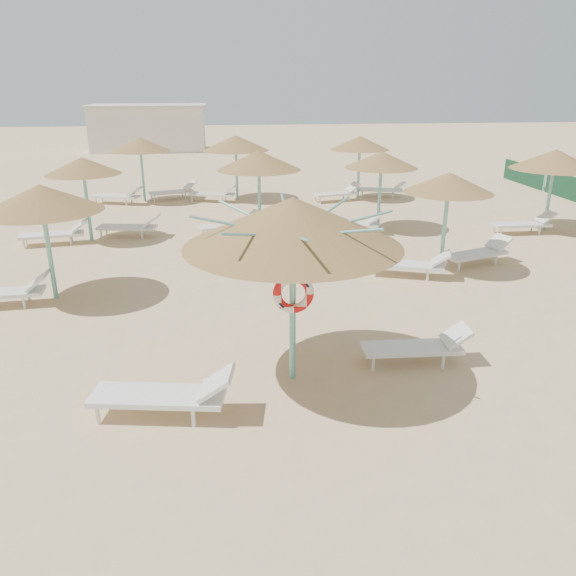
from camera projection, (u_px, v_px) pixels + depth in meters
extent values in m
plane|color=tan|center=(287.00, 379.00, 9.68)|extent=(120.00, 120.00, 0.00)
cylinder|color=#68B4AB|center=(293.00, 307.00, 9.29)|extent=(0.11, 0.11, 2.64)
cone|color=olive|center=(293.00, 222.00, 8.79)|extent=(3.52, 3.52, 0.79)
cylinder|color=#68B4AB|center=(293.00, 239.00, 8.89)|extent=(0.20, 0.20, 0.12)
cylinder|color=#68B4AB|center=(343.00, 223.00, 8.90)|extent=(1.59, 0.04, 0.40)
cylinder|color=#68B4AB|center=(322.00, 216.00, 9.40)|extent=(1.15, 1.15, 0.40)
cylinder|color=#68B4AB|center=(287.00, 213.00, 9.56)|extent=(0.04, 1.59, 0.40)
cylinder|color=#68B4AB|center=(254.00, 217.00, 9.27)|extent=(1.15, 1.15, 0.40)
cylinder|color=#68B4AB|center=(241.00, 226.00, 8.72)|extent=(1.59, 0.04, 0.40)
cylinder|color=#68B4AB|center=(259.00, 235.00, 8.21)|extent=(1.15, 1.15, 0.40)
cylinder|color=#68B4AB|center=(300.00, 238.00, 8.05)|extent=(0.04, 1.59, 0.40)
cylinder|color=#68B4AB|center=(336.00, 233.00, 8.34)|extent=(1.15, 1.15, 0.40)
torus|color=red|center=(293.00, 294.00, 9.10)|extent=(0.68, 0.15, 0.68)
cylinder|color=silver|center=(98.00, 415.00, 8.37)|extent=(0.06, 0.06, 0.30)
cylinder|color=silver|center=(110.00, 396.00, 8.87)|extent=(0.06, 0.06, 0.30)
cylinder|color=silver|center=(193.00, 418.00, 8.31)|extent=(0.06, 0.06, 0.30)
cylinder|color=silver|center=(200.00, 399.00, 8.81)|extent=(0.06, 0.06, 0.30)
cube|color=silver|center=(158.00, 396.00, 8.52)|extent=(2.11, 0.99, 0.09)
cube|color=silver|center=(216.00, 383.00, 8.39)|extent=(0.62, 0.72, 0.39)
cylinder|color=silver|center=(373.00, 364.00, 9.93)|extent=(0.06, 0.06, 0.26)
cylinder|color=silver|center=(368.00, 352.00, 10.37)|extent=(0.06, 0.06, 0.26)
cylinder|color=silver|center=(443.00, 361.00, 10.02)|extent=(0.06, 0.06, 0.26)
cylinder|color=silver|center=(435.00, 350.00, 10.46)|extent=(0.06, 0.06, 0.26)
cube|color=silver|center=(412.00, 348.00, 10.14)|extent=(1.81, 0.66, 0.08)
cube|color=silver|center=(456.00, 335.00, 10.12)|extent=(0.48, 0.58, 0.34)
cylinder|color=#68B4AB|center=(49.00, 251.00, 12.91)|extent=(0.11, 0.11, 2.30)
cone|color=olive|center=(41.00, 198.00, 12.48)|extent=(2.68, 2.68, 0.60)
cylinder|color=#68B4AB|center=(43.00, 209.00, 12.57)|extent=(0.20, 0.20, 0.12)
cylinder|color=silver|center=(24.00, 303.00, 12.64)|extent=(0.06, 0.06, 0.28)
cylinder|color=silver|center=(29.00, 295.00, 13.10)|extent=(0.06, 0.06, 0.28)
cube|color=silver|center=(37.00, 281.00, 12.78)|extent=(0.53, 0.64, 0.36)
cylinder|color=#68B4AB|center=(87.00, 205.00, 17.75)|extent=(0.11, 0.11, 2.30)
cone|color=olive|center=(83.00, 166.00, 17.33)|extent=(2.31, 2.31, 0.52)
cylinder|color=#68B4AB|center=(83.00, 173.00, 17.40)|extent=(0.20, 0.20, 0.12)
cylinder|color=silver|center=(24.00, 244.00, 17.17)|extent=(0.06, 0.06, 0.28)
cylinder|color=silver|center=(26.00, 240.00, 17.62)|extent=(0.06, 0.06, 0.28)
cylinder|color=silver|center=(71.00, 241.00, 17.52)|extent=(0.06, 0.06, 0.28)
cylinder|color=silver|center=(72.00, 237.00, 17.97)|extent=(0.06, 0.06, 0.28)
cube|color=silver|center=(52.00, 235.00, 17.54)|extent=(1.98, 0.92, 0.08)
cube|color=silver|center=(79.00, 225.00, 17.68)|extent=(0.58, 0.67, 0.36)
cylinder|color=silver|center=(101.00, 234.00, 18.30)|extent=(0.06, 0.06, 0.28)
cylinder|color=silver|center=(106.00, 230.00, 18.77)|extent=(0.06, 0.06, 0.28)
cylinder|color=silver|center=(142.00, 235.00, 18.25)|extent=(0.06, 0.06, 0.28)
cylinder|color=silver|center=(146.00, 231.00, 18.72)|extent=(0.06, 0.06, 0.28)
cube|color=silver|center=(127.00, 227.00, 18.44)|extent=(1.98, 0.92, 0.08)
cube|color=silver|center=(152.00, 220.00, 18.32)|extent=(0.58, 0.67, 0.36)
cylinder|color=#68B4AB|center=(143.00, 174.00, 23.59)|extent=(0.11, 0.11, 2.30)
cone|color=olive|center=(140.00, 144.00, 23.16)|extent=(2.49, 2.49, 0.56)
cylinder|color=#68B4AB|center=(140.00, 150.00, 23.24)|extent=(0.20, 0.20, 0.12)
cylinder|color=silver|center=(96.00, 201.00, 23.37)|extent=(0.06, 0.06, 0.28)
cylinder|color=silver|center=(102.00, 199.00, 23.83)|extent=(0.06, 0.06, 0.28)
cylinder|color=silver|center=(126.00, 202.00, 23.11)|extent=(0.06, 0.06, 0.28)
cylinder|color=silver|center=(132.00, 200.00, 23.57)|extent=(0.06, 0.06, 0.28)
cube|color=silver|center=(116.00, 196.00, 23.38)|extent=(2.00, 1.20, 0.08)
cube|color=silver|center=(135.00, 191.00, 23.14)|extent=(0.65, 0.72, 0.36)
cylinder|color=silver|center=(154.00, 199.00, 23.81)|extent=(0.06, 0.06, 0.28)
cylinder|color=silver|center=(152.00, 197.00, 24.23)|extent=(0.06, 0.06, 0.28)
cylinder|color=silver|center=(185.00, 196.00, 24.36)|extent=(0.06, 0.06, 0.28)
cylinder|color=silver|center=(182.00, 194.00, 24.78)|extent=(0.06, 0.06, 0.28)
cube|color=silver|center=(171.00, 192.00, 24.28)|extent=(2.00, 1.20, 0.08)
cube|color=silver|center=(190.00, 185.00, 24.54)|extent=(0.65, 0.72, 0.36)
cylinder|color=#68B4AB|center=(259.00, 198.00, 18.84)|extent=(0.11, 0.11, 2.30)
cone|color=olive|center=(259.00, 160.00, 18.41)|extent=(2.78, 2.78, 0.63)
cylinder|color=#68B4AB|center=(259.00, 168.00, 18.50)|extent=(0.20, 0.20, 0.12)
cylinder|color=silver|center=(207.00, 235.00, 18.19)|extent=(0.06, 0.06, 0.28)
cylinder|color=silver|center=(203.00, 232.00, 18.62)|extent=(0.06, 0.06, 0.28)
cylinder|color=silver|center=(246.00, 231.00, 18.68)|extent=(0.06, 0.06, 0.28)
cylinder|color=silver|center=(241.00, 228.00, 19.11)|extent=(0.06, 0.06, 0.28)
cube|color=silver|center=(228.00, 226.00, 18.63)|extent=(2.00, 1.13, 0.08)
cube|color=silver|center=(252.00, 216.00, 18.86)|extent=(0.63, 0.71, 0.36)
cylinder|color=#68B4AB|center=(237.00, 173.00, 24.03)|extent=(0.11, 0.11, 2.30)
cone|color=olive|center=(236.00, 143.00, 23.60)|extent=(2.81, 2.81, 0.63)
cylinder|color=#68B4AB|center=(236.00, 149.00, 23.68)|extent=(0.20, 0.20, 0.12)
cylinder|color=silver|center=(192.00, 199.00, 23.78)|extent=(0.06, 0.06, 0.28)
cylinder|color=silver|center=(196.00, 197.00, 24.24)|extent=(0.06, 0.06, 0.28)
cylinder|color=silver|center=(223.00, 200.00, 23.56)|extent=(0.06, 0.06, 0.28)
cylinder|color=silver|center=(226.00, 198.00, 24.03)|extent=(0.06, 0.06, 0.28)
cube|color=silver|center=(212.00, 194.00, 23.82)|extent=(2.00, 1.14, 0.08)
cube|color=silver|center=(231.00, 189.00, 23.60)|extent=(0.64, 0.71, 0.36)
cylinder|color=#68B4AB|center=(444.00, 229.00, 14.88)|extent=(0.11, 0.11, 2.30)
cone|color=olive|center=(449.00, 182.00, 14.46)|extent=(2.31, 2.31, 0.52)
cylinder|color=#68B4AB|center=(448.00, 191.00, 14.54)|extent=(0.20, 0.20, 0.12)
cylinder|color=silver|center=(375.00, 272.00, 14.68)|extent=(0.06, 0.06, 0.28)
cylinder|color=silver|center=(376.00, 266.00, 15.14)|extent=(0.06, 0.06, 0.28)
cylinder|color=silver|center=(428.00, 276.00, 14.39)|extent=(0.06, 0.06, 0.28)
cylinder|color=silver|center=(428.00, 270.00, 14.85)|extent=(0.06, 0.06, 0.28)
cube|color=silver|center=(407.00, 265.00, 14.68)|extent=(2.00, 1.23, 0.08)
cube|color=silver|center=(441.00, 258.00, 14.41)|extent=(0.66, 0.73, 0.36)
cylinder|color=silver|center=(459.00, 267.00, 15.09)|extent=(0.06, 0.06, 0.28)
cylinder|color=silver|center=(446.00, 262.00, 15.51)|extent=(0.06, 0.06, 0.28)
cylinder|color=silver|center=(496.00, 260.00, 15.66)|extent=(0.06, 0.06, 0.28)
cylinder|color=silver|center=(483.00, 255.00, 16.08)|extent=(0.06, 0.06, 0.28)
cube|color=silver|center=(475.00, 254.00, 15.58)|extent=(2.00, 1.23, 0.08)
cube|color=silver|center=(499.00, 242.00, 15.85)|extent=(0.66, 0.73, 0.36)
cylinder|color=#68B4AB|center=(380.00, 196.00, 19.07)|extent=(0.11, 0.11, 2.30)
cone|color=olive|center=(382.00, 160.00, 18.64)|extent=(2.43, 2.43, 0.55)
cylinder|color=#68B4AB|center=(381.00, 167.00, 18.72)|extent=(0.20, 0.20, 0.12)
cylinder|color=silver|center=(325.00, 230.00, 18.78)|extent=(0.06, 0.06, 0.28)
cylinder|color=silver|center=(326.00, 227.00, 19.24)|extent=(0.06, 0.06, 0.28)
cylinder|color=silver|center=(366.00, 232.00, 18.63)|extent=(0.06, 0.06, 0.28)
cylinder|color=silver|center=(366.00, 228.00, 19.10)|extent=(0.06, 0.06, 0.28)
cube|color=silver|center=(350.00, 224.00, 18.86)|extent=(1.99, 1.05, 0.08)
cube|color=silver|center=(375.00, 218.00, 18.68)|extent=(0.61, 0.70, 0.36)
cylinder|color=#68B4AB|center=(359.00, 172.00, 24.11)|extent=(0.11, 0.11, 2.30)
cone|color=olive|center=(360.00, 143.00, 23.68)|extent=(2.50, 2.50, 0.56)
cylinder|color=#68B4AB|center=(360.00, 149.00, 23.76)|extent=(0.20, 0.20, 0.12)
cylinder|color=silver|center=(320.00, 201.00, 23.45)|extent=(0.06, 0.06, 0.28)
cylinder|color=silver|center=(315.00, 198.00, 23.89)|extent=(0.06, 0.06, 0.28)
cylinder|color=silver|center=(349.00, 198.00, 23.94)|extent=(0.06, 0.06, 0.28)
cylinder|color=silver|center=(343.00, 196.00, 24.37)|extent=(0.06, 0.06, 0.28)
cube|color=silver|center=(335.00, 194.00, 23.90)|extent=(2.00, 1.11, 0.08)
cube|color=silver|center=(353.00, 187.00, 24.12)|extent=(0.63, 0.71, 0.36)
cylinder|color=silver|center=(362.00, 194.00, 24.74)|extent=(0.06, 0.06, 0.28)
cylinder|color=silver|center=(362.00, 192.00, 25.21)|extent=(0.06, 0.06, 0.28)
cylinder|color=silver|center=(393.00, 195.00, 24.55)|extent=(0.06, 0.06, 0.28)
cylinder|color=silver|center=(393.00, 193.00, 25.01)|extent=(0.06, 0.06, 0.28)
cube|color=silver|center=(381.00, 190.00, 24.80)|extent=(2.00, 1.11, 0.08)
cube|color=silver|center=(400.00, 185.00, 24.59)|extent=(0.63, 0.71, 0.36)
cylinder|color=#68B4AB|center=(549.00, 197.00, 19.01)|extent=(0.11, 0.11, 2.30)
cone|color=olive|center=(555.00, 159.00, 18.57)|extent=(2.85, 2.85, 0.64)
cylinder|color=#68B4AB|center=(554.00, 167.00, 18.66)|extent=(0.20, 0.20, 0.12)
cylinder|color=silver|center=(501.00, 232.00, 18.54)|extent=(0.06, 0.06, 0.28)
cylinder|color=silver|center=(494.00, 229.00, 19.01)|extent=(0.06, 0.06, 0.28)
cylinder|color=silver|center=(539.00, 231.00, 18.68)|extent=(0.06, 0.06, 0.28)
cylinder|color=silver|center=(532.00, 227.00, 19.15)|extent=(0.06, 0.06, 0.28)
cube|color=silver|center=(521.00, 224.00, 18.80)|extent=(1.90, 0.64, 0.08)
cube|color=silver|center=(546.00, 217.00, 18.80)|extent=(0.49, 0.60, 0.36)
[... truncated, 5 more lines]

